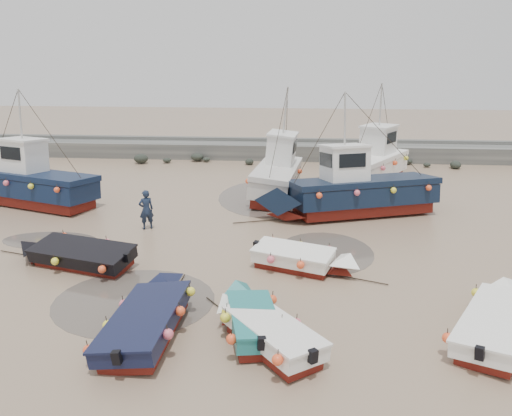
# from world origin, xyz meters

# --- Properties ---
(ground) EXTENTS (120.00, 120.00, 0.00)m
(ground) POSITION_xyz_m (0.00, 0.00, 0.00)
(ground) COLOR #8F755A
(ground) RESTS_ON ground
(seawall) EXTENTS (60.00, 4.92, 1.50)m
(seawall) POSITION_xyz_m (0.05, 21.99, 0.63)
(seawall) COLOR slate
(seawall) RESTS_ON ground
(puddle_a) EXTENTS (5.50, 5.50, 0.01)m
(puddle_a) POSITION_xyz_m (-2.78, -2.21, 0.00)
(puddle_a) COLOR #534A42
(puddle_a) RESTS_ON ground
(puddle_b) EXTENTS (4.10, 4.10, 0.01)m
(puddle_b) POSITION_xyz_m (3.91, 2.71, 0.00)
(puddle_b) COLOR #534A42
(puddle_b) RESTS_ON ground
(puddle_c) EXTENTS (4.33, 4.33, 0.01)m
(puddle_c) POSITION_xyz_m (-8.36, 3.05, 0.00)
(puddle_c) COLOR #534A42
(puddle_c) RESTS_ON ground
(puddle_d) EXTENTS (6.35, 6.35, 0.01)m
(puddle_d) POSITION_xyz_m (1.29, 10.96, 0.00)
(puddle_d) COLOR #534A42
(puddle_d) RESTS_ON ground
(dinghy_1) EXTENTS (2.41, 6.49, 1.43)m
(dinghy_1) POSITION_xyz_m (-1.62, -4.07, 0.54)
(dinghy_1) COLOR maroon
(dinghy_1) RESTS_ON ground
(dinghy_2) EXTENTS (2.08, 5.01, 1.43)m
(dinghy_2) POSITION_xyz_m (1.36, -3.81, 0.57)
(dinghy_2) COLOR maroon
(dinghy_2) RESTS_ON ground
(dinghy_3) EXTENTS (4.09, 6.08, 1.43)m
(dinghy_3) POSITION_xyz_m (8.77, -3.40, 0.54)
(dinghy_3) COLOR maroon
(dinghy_3) RESTS_ON ground
(dinghy_4) EXTENTS (6.35, 2.92, 1.43)m
(dinghy_4) POSITION_xyz_m (-5.99, 0.55, 0.54)
(dinghy_4) COLOR maroon
(dinghy_4) RESTS_ON ground
(dinghy_5) EXTENTS (5.15, 2.73, 1.43)m
(dinghy_5) POSITION_xyz_m (2.93, 0.79, 0.56)
(dinghy_5) COLOR maroon
(dinghy_5) RESTS_ON ground
(dinghy_6) EXTENTS (4.01, 4.66, 1.43)m
(dinghy_6) POSITION_xyz_m (1.82, -4.52, 0.56)
(dinghy_6) COLOR maroon
(dinghy_6) RESTS_ON ground
(cabin_boat_0) EXTENTS (9.69, 4.74, 6.22)m
(cabin_boat_0) POSITION_xyz_m (-12.02, 8.27, 1.35)
(cabin_boat_0) COLOR maroon
(cabin_boat_0) RESTS_ON ground
(cabin_boat_1) EXTENTS (3.16, 9.49, 6.22)m
(cabin_boat_1) POSITION_xyz_m (1.46, 11.59, 1.37)
(cabin_boat_1) COLOR maroon
(cabin_boat_1) RESTS_ON ground
(cabin_boat_2) EXTENTS (10.55, 5.36, 6.22)m
(cabin_boat_2) POSITION_xyz_m (5.51, 7.92, 1.32)
(cabin_boat_2) COLOR maroon
(cabin_boat_2) RESTS_ON ground
(cabin_boat_3) EXTENTS (5.94, 8.33, 6.22)m
(cabin_boat_3) POSITION_xyz_m (7.76, 15.19, 1.38)
(cabin_boat_3) COLOR maroon
(cabin_boat_3) RESTS_ON ground
(person) EXTENTS (0.84, 0.76, 1.92)m
(person) POSITION_xyz_m (-4.43, 4.93, 0.00)
(person) COLOR #182338
(person) RESTS_ON ground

